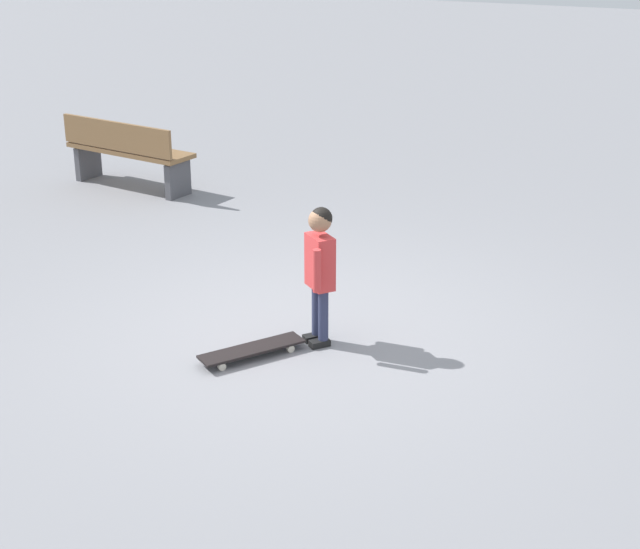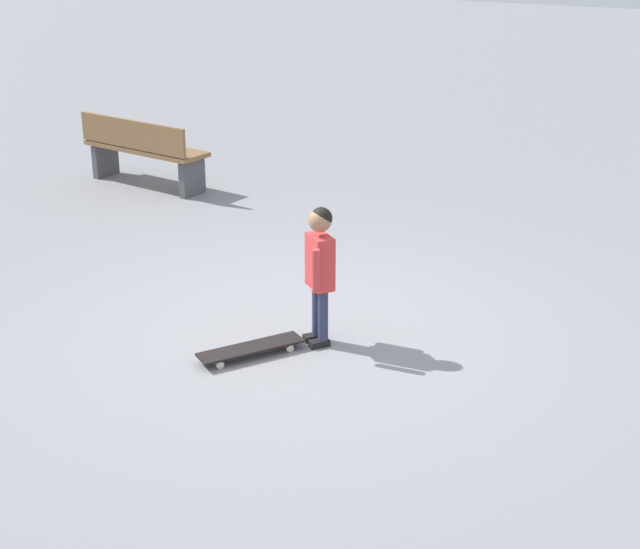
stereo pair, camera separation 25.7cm
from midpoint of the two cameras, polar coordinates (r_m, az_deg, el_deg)
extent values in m
plane|color=gray|center=(7.37, 0.24, -3.35)|extent=(50.00, 50.00, 0.00)
cylinder|color=#2D3351|center=(7.02, 1.23, -2.51)|extent=(0.08, 0.08, 0.42)
cube|color=black|center=(7.10, 1.00, -4.14)|extent=(0.17, 0.16, 0.05)
cylinder|color=#2D3351|center=(7.11, 0.86, -2.18)|extent=(0.08, 0.08, 0.42)
cube|color=black|center=(7.19, 0.63, -3.79)|extent=(0.17, 0.16, 0.05)
cube|color=#D13838|center=(6.91, 1.07, 0.76)|extent=(0.26, 0.27, 0.40)
cylinder|color=#D13838|center=(6.74, 0.84, 0.21)|extent=(0.06, 0.06, 0.32)
cylinder|color=#D13838|center=(7.06, 0.98, 1.24)|extent=(0.06, 0.06, 0.32)
sphere|color=#9E7051|center=(6.80, 1.08, 3.25)|extent=(0.17, 0.17, 0.17)
sphere|color=black|center=(6.80, 1.16, 3.38)|extent=(0.16, 0.16, 0.16)
cube|color=black|center=(6.95, -3.10, -4.40)|extent=(0.77, 0.60, 0.02)
cube|color=#B7B7BC|center=(6.85, -5.20, -4.99)|extent=(0.09, 0.11, 0.02)
cube|color=#B7B7BC|center=(7.06, -1.06, -4.03)|extent=(0.09, 0.11, 0.02)
cylinder|color=beige|center=(6.80, -4.93, -5.41)|extent=(0.06, 0.06, 0.06)
cylinder|color=beige|center=(6.92, -5.45, -4.91)|extent=(0.06, 0.06, 0.06)
cylinder|color=beige|center=(7.02, -0.77, -4.43)|extent=(0.06, 0.06, 0.06)
cylinder|color=beige|center=(7.13, -1.35, -3.97)|extent=(0.06, 0.06, 0.06)
cube|color=brown|center=(11.18, -9.72, 7.46)|extent=(0.66, 1.65, 0.05)
cube|color=brown|center=(11.00, -10.52, 8.25)|extent=(0.26, 1.59, 0.32)
cube|color=#4C4C51|center=(10.77, -6.97, 5.72)|extent=(0.36, 0.13, 0.39)
cube|color=#4C4C51|center=(11.73, -12.09, 6.72)|extent=(0.36, 0.13, 0.39)
camera|label=1|loc=(0.13, -88.94, 0.42)|focal=53.52mm
camera|label=2|loc=(0.13, 91.06, -0.42)|focal=53.52mm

